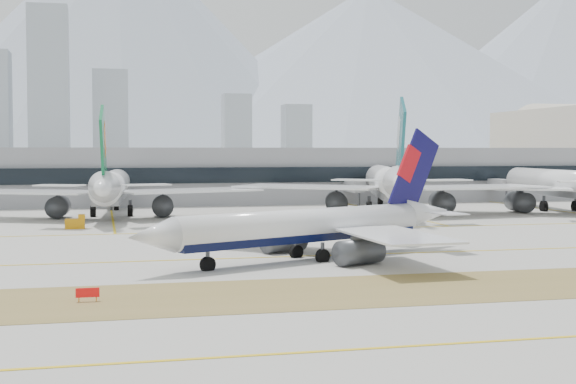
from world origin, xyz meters
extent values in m
plane|color=#A8A69D|center=(0.00, 0.00, 0.00)|extent=(3000.00, 3000.00, 0.00)
cube|color=olive|center=(0.00, -32.00, 0.02)|extent=(360.00, 18.00, 0.06)
cube|color=yellow|center=(0.00, -5.00, 0.03)|extent=(360.00, 0.45, 0.04)
cube|color=yellow|center=(0.00, -55.00, 0.03)|extent=(360.00, 0.45, 0.04)
cube|color=yellow|center=(0.00, 30.00, 0.03)|extent=(360.00, 0.45, 0.04)
cylinder|color=white|center=(-6.11, -8.83, 4.60)|extent=(36.54, 19.74, 4.18)
cube|color=black|center=(-6.11, -8.83, 3.45)|extent=(35.58, 18.85, 1.88)
cone|color=white|center=(-26.16, -18.02, 4.60)|extent=(7.06, 6.24, 4.18)
cone|color=white|center=(15.16, 0.91, 5.13)|extent=(9.48, 7.35, 4.18)
cube|color=white|center=(-6.46, 3.77, 3.98)|extent=(21.49, 21.04, 0.25)
cube|color=white|center=(11.44, 5.19, 5.44)|extent=(6.70, 6.83, 0.17)
cylinder|color=#3F4247|center=(-6.80, -0.64, 1.67)|extent=(7.11, 5.51, 3.14)
cube|color=#3F4247|center=(-6.80, -0.64, 2.93)|extent=(2.55, 1.39, 1.46)
cube|color=white|center=(3.21, -17.33, 3.98)|extent=(10.38, 21.04, 0.25)
cube|color=white|center=(15.97, -4.70, 5.44)|extent=(4.37, 6.25, 0.17)
cylinder|color=#3F4247|center=(-0.36, -14.71, 1.67)|extent=(7.11, 5.51, 3.14)
cube|color=#3F4247|center=(-0.36, -14.71, 2.93)|extent=(2.55, 1.39, 1.46)
cube|color=#0E0A44|center=(12.74, -0.20, 10.97)|extent=(9.55, 4.65, 13.11)
cube|color=red|center=(11.77, -0.64, 12.38)|extent=(4.44, 2.36, 5.62)
cylinder|color=#3F4247|center=(-19.33, -14.89, 1.26)|extent=(0.50, 0.50, 2.51)
cylinder|color=black|center=(-19.33, -14.89, 0.73)|extent=(2.02, 1.45, 1.88)
cylinder|color=#3F4247|center=(-4.01, -10.86, 1.26)|extent=(0.50, 0.50, 2.51)
cylinder|color=black|center=(-4.01, -10.86, 0.73)|extent=(2.02, 1.45, 1.88)
cylinder|color=#3F4247|center=(-6.27, -5.92, 1.26)|extent=(0.50, 0.50, 2.51)
cylinder|color=black|center=(-6.27, -5.92, 0.73)|extent=(2.02, 1.45, 1.88)
cylinder|color=white|center=(-29.38, 68.79, 6.67)|extent=(9.35, 46.15, 6.06)
cube|color=slate|center=(-29.38, 68.79, 5.00)|extent=(8.38, 45.17, 2.73)
cone|color=white|center=(-27.47, 95.14, 6.67)|extent=(6.55, 7.42, 6.06)
cone|color=white|center=(-31.40, 40.86, 7.43)|extent=(6.78, 10.60, 6.06)
cube|color=white|center=(-13.53, 60.90, 5.76)|extent=(31.79, 21.62, 0.36)
cube|color=white|center=(-23.40, 42.19, 7.88)|extent=(9.31, 6.36, 0.24)
cylinder|color=#3F4247|center=(-18.76, 64.32, 2.43)|extent=(5.09, 7.95, 4.55)
cube|color=#3F4247|center=(-18.76, 64.32, 4.24)|extent=(0.68, 3.21, 2.12)
cube|color=white|center=(-46.19, 63.26, 5.76)|extent=(32.00, 24.79, 0.36)
cube|color=white|center=(-39.12, 43.33, 7.88)|extent=(9.54, 7.33, 0.24)
cylinder|color=#3F4247|center=(-40.53, 65.89, 2.43)|extent=(5.09, 7.95, 4.55)
cube|color=#3F4247|center=(-40.53, 65.89, 4.24)|extent=(0.68, 3.21, 2.12)
cube|color=#0D6135|center=(-31.17, 44.03, 14.63)|extent=(1.46, 12.68, 16.26)
cube|color=#D5500C|center=(-31.07, 45.30, 16.40)|extent=(1.08, 5.75, 6.96)
cylinder|color=#3F4247|center=(-28.12, 86.17, 1.82)|extent=(0.73, 0.73, 3.64)
cylinder|color=black|center=(-28.12, 86.17, 1.06)|extent=(1.25, 2.80, 2.73)
cylinder|color=#3F4247|center=(-33.40, 67.81, 1.82)|extent=(0.73, 0.73, 3.64)
cylinder|color=black|center=(-33.40, 67.81, 1.06)|extent=(1.25, 2.80, 2.73)
cylinder|color=#3F4247|center=(-25.54, 67.24, 1.82)|extent=(0.73, 0.73, 3.64)
cylinder|color=black|center=(-25.54, 67.24, 1.06)|extent=(1.25, 2.80, 2.73)
cylinder|color=white|center=(32.39, 64.19, 7.24)|extent=(19.07, 49.77, 6.58)
cube|color=slate|center=(32.39, 64.19, 5.43)|extent=(17.86, 48.56, 2.96)
cone|color=white|center=(39.71, 91.90, 7.24)|extent=(8.30, 9.03, 6.58)
cone|color=white|center=(24.62, 34.80, 8.06)|extent=(9.19, 12.37, 6.58)
cube|color=white|center=(47.70, 52.59, 6.25)|extent=(33.14, 18.31, 0.39)
cube|color=white|center=(33.42, 34.62, 8.55)|extent=(9.47, 5.34, 0.26)
cylinder|color=#3F4247|center=(42.81, 57.28, 2.63)|extent=(6.89, 9.28, 4.93)
cube|color=#3F4247|center=(42.81, 57.28, 4.61)|extent=(1.36, 3.47, 2.30)
cube|color=white|center=(13.35, 61.67, 6.25)|extent=(33.96, 30.51, 0.39)
cube|color=white|center=(16.88, 38.99, 8.55)|extent=(10.36, 9.06, 0.26)
cylinder|color=#3F4247|center=(19.91, 63.33, 2.63)|extent=(6.89, 9.28, 4.93)
cube|color=#3F4247|center=(19.91, 63.33, 4.61)|extent=(1.36, 3.47, 2.30)
cube|color=#155760|center=(25.50, 38.14, 15.87)|extent=(4.09, 13.45, 17.65)
cube|color=#ACB3B5|center=(25.85, 39.47, 17.79)|extent=(2.29, 6.18, 7.55)
cylinder|color=#3F4247|center=(37.22, 82.46, 1.97)|extent=(0.79, 0.79, 3.95)
cylinder|color=black|center=(37.22, 82.46, 1.15)|extent=(1.87, 3.16, 2.96)
cylinder|color=#3F4247|center=(27.90, 63.94, 1.97)|extent=(0.79, 0.79, 3.95)
cylinder|color=black|center=(27.90, 63.94, 1.15)|extent=(1.87, 3.16, 2.96)
cylinder|color=#3F4247|center=(36.17, 61.76, 1.97)|extent=(0.79, 0.79, 3.95)
cylinder|color=black|center=(36.17, 61.76, 1.15)|extent=(1.87, 3.16, 2.96)
cylinder|color=white|center=(73.62, 60.46, 6.70)|extent=(10.67, 46.45, 6.09)
cube|color=slate|center=(73.62, 60.46, 5.03)|extent=(9.67, 45.44, 2.74)
cone|color=white|center=(76.28, 86.88, 6.70)|extent=(6.77, 7.61, 6.09)
cube|color=white|center=(56.58, 55.37, 5.79)|extent=(32.13, 25.48, 0.37)
cylinder|color=#3F4247|center=(62.34, 57.86, 2.44)|extent=(5.31, 8.10, 4.57)
cube|color=#3F4247|center=(62.34, 57.86, 4.27)|extent=(0.77, 3.23, 2.13)
cylinder|color=#3F4247|center=(75.37, 77.88, 1.83)|extent=(0.73, 0.73, 3.66)
cylinder|color=black|center=(75.37, 77.88, 1.07)|extent=(1.34, 2.84, 2.74)
cylinder|color=#3F4247|center=(69.55, 59.58, 1.83)|extent=(0.73, 0.73, 3.66)
cylinder|color=black|center=(69.55, 59.58, 1.07)|extent=(1.34, 2.84, 2.74)
cylinder|color=#3F4247|center=(77.44, 58.79, 1.83)|extent=(0.73, 0.73, 3.66)
cylinder|color=black|center=(77.44, 58.79, 1.07)|extent=(1.34, 2.84, 2.74)
cube|color=gray|center=(0.00, 115.00, 7.50)|extent=(280.00, 42.00, 15.00)
cube|color=black|center=(0.00, 93.50, 7.95)|extent=(280.00, 1.20, 4.00)
cube|color=beige|center=(110.00, 135.00, 14.10)|extent=(2.00, 57.00, 27.90)
cube|color=red|center=(-32.95, -32.00, 0.90)|extent=(2.20, 0.15, 0.90)
cylinder|color=orange|center=(-33.75, -32.00, 0.25)|extent=(0.10, 0.10, 0.50)
cylinder|color=orange|center=(-32.15, -32.00, 0.25)|extent=(0.10, 0.10, 0.50)
cube|color=orange|center=(21.36, 44.79, 0.90)|extent=(3.50, 2.00, 1.80)
cube|color=orange|center=(22.56, 44.79, 2.10)|extent=(1.20, 1.80, 1.00)
cylinder|color=black|center=(20.16, 43.99, 0.35)|extent=(0.70, 0.30, 0.70)
cylinder|color=black|center=(20.16, 45.59, 0.35)|extent=(0.70, 0.30, 0.70)
cylinder|color=black|center=(22.56, 43.99, 0.35)|extent=(0.70, 0.30, 0.70)
cylinder|color=black|center=(22.56, 45.59, 0.35)|extent=(0.70, 0.30, 0.70)
cube|color=orange|center=(-36.36, 41.40, 0.90)|extent=(3.50, 2.00, 1.80)
cube|color=orange|center=(-35.16, 41.40, 2.10)|extent=(1.20, 1.80, 1.00)
cylinder|color=black|center=(-37.56, 40.60, 0.35)|extent=(0.70, 0.30, 0.70)
cylinder|color=black|center=(-37.56, 42.20, 0.35)|extent=(0.70, 0.30, 0.70)
cylinder|color=black|center=(-35.16, 40.60, 0.35)|extent=(0.70, 0.30, 0.70)
cylinder|color=black|center=(-35.16, 42.20, 0.35)|extent=(0.70, 0.30, 0.70)
cube|color=#96A0AA|center=(-65.00, 450.00, 55.00)|extent=(26.00, 23.40, 110.00)
cube|color=#96A0AA|center=(-25.00, 465.00, 35.00)|extent=(24.00, 21.60, 70.00)
cube|color=#96A0AA|center=(65.00, 470.00, 27.50)|extent=(20.00, 18.00, 55.00)
cube|color=#96A0AA|center=(110.00, 470.00, 24.00)|extent=(20.00, 18.00, 48.00)
cone|color=#9EA8B7|center=(0.00, 1400.00, 211.50)|extent=(900.00, 900.00, 470.00)
cone|color=#9EA8B7|center=(480.00, 1390.00, 157.50)|extent=(1120.00, 1120.00, 350.00)
cone|color=#9EA8B7|center=(950.00, 1430.00, 184.50)|extent=(1000.00, 1000.00, 410.00)
camera|label=1|loc=(-31.54, -109.35, 14.35)|focal=50.00mm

